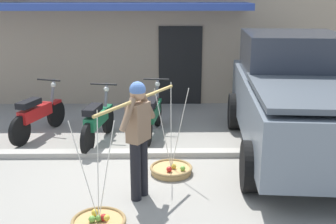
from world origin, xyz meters
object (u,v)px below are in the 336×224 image
motorcycle_second_in_row (98,121)px  fruit_basket_left_side (99,222)px  motorcycle_third_in_row (153,114)px  motorcycle_nearest_shop (37,115)px  fruit_basket_right_side (171,169)px  parked_truck (296,98)px  fruit_vendor (138,132)px

motorcycle_second_in_row → fruit_basket_left_side: bearing=-81.6°
motorcycle_second_in_row → motorcycle_third_in_row: (1.05, 0.46, 0.00)m
motorcycle_nearest_shop → motorcycle_third_in_row: 2.33m
fruit_basket_right_side → motorcycle_nearest_shop: size_ratio=0.83×
motorcycle_second_in_row → parked_truck: 3.71m
motorcycle_second_in_row → motorcycle_third_in_row: same height
fruit_basket_left_side → motorcycle_nearest_shop: bearing=116.4°
fruit_basket_right_side → motorcycle_second_in_row: fruit_basket_right_side is taller
fruit_basket_right_side → parked_truck: 2.60m
fruit_basket_left_side → parked_truck: size_ratio=0.30×
motorcycle_third_in_row → parked_truck: bearing=-20.6°
motorcycle_third_in_row → parked_truck: 2.81m
fruit_basket_left_side → motorcycle_second_in_row: (-0.44, 3.02, 0.38)m
fruit_vendor → motorcycle_third_in_row: bearing=87.0°
fruit_basket_left_side → motorcycle_nearest_shop: (-1.72, 3.46, 0.38)m
motorcycle_second_in_row → parked_truck: (3.63, -0.51, 0.58)m
fruit_basket_left_side → motorcycle_second_in_row: 3.07m
fruit_vendor → parked_truck: 3.20m
motorcycle_second_in_row → fruit_basket_right_side: bearing=-45.5°
motorcycle_third_in_row → fruit_basket_left_side: bearing=-99.9°
parked_truck → fruit_basket_right_side: bearing=-158.1°
motorcycle_nearest_shop → motorcycle_second_in_row: same height
fruit_basket_right_side → fruit_vendor: bearing=-120.4°
fruit_basket_left_side → motorcycle_third_in_row: fruit_basket_left_side is taller
fruit_basket_right_side → motorcycle_third_in_row: fruit_basket_right_side is taller
fruit_vendor → parked_truck: size_ratio=0.35×
fruit_basket_left_side → motorcycle_second_in_row: size_ratio=0.80×
fruit_basket_right_side → motorcycle_third_in_row: size_ratio=0.80×
fruit_basket_left_side → motorcycle_third_in_row: (0.61, 3.48, 0.38)m
fruit_vendor → parked_truck: bearing=32.2°
fruit_vendor → fruit_basket_left_side: fruit_vendor is taller
motorcycle_nearest_shop → fruit_basket_right_side: bearing=-34.9°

